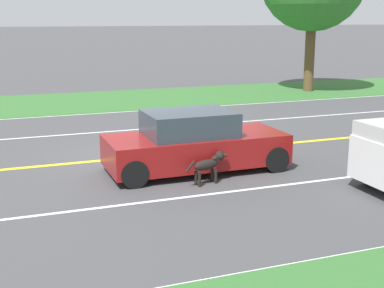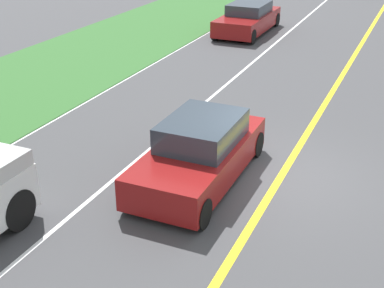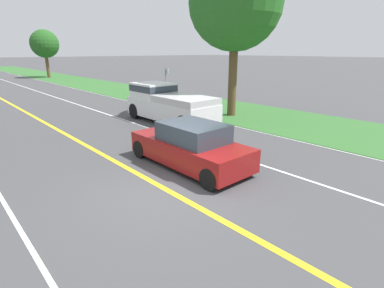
{
  "view_description": "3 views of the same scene",
  "coord_description": "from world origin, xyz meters",
  "px_view_note": "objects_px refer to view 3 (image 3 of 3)",
  "views": [
    {
      "loc": [
        13.39,
        -3.59,
        3.65
      ],
      "look_at": [
        2.48,
        0.52,
        0.87
      ],
      "focal_mm": 50.0,
      "sensor_mm": 36.0,
      "label": 1
    },
    {
      "loc": [
        -2.54,
        10.87,
        5.99
      ],
      "look_at": [
        1.85,
        0.96,
        0.9
      ],
      "focal_mm": 50.0,
      "sensor_mm": 36.0,
      "label": 2
    },
    {
      "loc": [
        -4.43,
        -6.11,
        3.65
      ],
      "look_at": [
        1.59,
        0.68,
        0.82
      ],
      "focal_mm": 28.0,
      "sensor_mm": 36.0,
      "label": 3
    }
  ],
  "objects_px": {
    "dog": "(215,146)",
    "roadside_tree_right_far": "(45,44)",
    "ego_car": "(190,146)",
    "street_sign": "(166,81)",
    "pickup_truck": "(168,103)",
    "roadside_tree_right_near": "(236,3)"
  },
  "relations": [
    {
      "from": "dog",
      "to": "street_sign",
      "type": "bearing_deg",
      "value": 47.53
    },
    {
      "from": "ego_car",
      "to": "roadside_tree_right_far",
      "type": "relative_size",
      "value": 0.67
    },
    {
      "from": "roadside_tree_right_far",
      "to": "dog",
      "type": "bearing_deg",
      "value": -99.29
    },
    {
      "from": "roadside_tree_right_near",
      "to": "roadside_tree_right_far",
      "type": "distance_m",
      "value": 34.53
    },
    {
      "from": "dog",
      "to": "roadside_tree_right_near",
      "type": "height_order",
      "value": "roadside_tree_right_near"
    },
    {
      "from": "dog",
      "to": "roadside_tree_right_far",
      "type": "bearing_deg",
      "value": 66.92
    },
    {
      "from": "pickup_truck",
      "to": "ego_car",
      "type": "bearing_deg",
      "value": -120.93
    },
    {
      "from": "dog",
      "to": "roadside_tree_right_far",
      "type": "relative_size",
      "value": 0.17
    },
    {
      "from": "street_sign",
      "to": "pickup_truck",
      "type": "bearing_deg",
      "value": -125.88
    },
    {
      "from": "dog",
      "to": "street_sign",
      "type": "distance_m",
      "value": 11.98
    },
    {
      "from": "ego_car",
      "to": "street_sign",
      "type": "relative_size",
      "value": 1.71
    },
    {
      "from": "dog",
      "to": "pickup_truck",
      "type": "height_order",
      "value": "pickup_truck"
    },
    {
      "from": "roadside_tree_right_far",
      "to": "roadside_tree_right_near",
      "type": "bearing_deg",
      "value": -90.61
    },
    {
      "from": "pickup_truck",
      "to": "roadside_tree_right_near",
      "type": "xyz_separation_m",
      "value": [
        3.71,
        -1.22,
        5.06
      ]
    },
    {
      "from": "pickup_truck",
      "to": "roadside_tree_right_near",
      "type": "height_order",
      "value": "roadside_tree_right_near"
    },
    {
      "from": "ego_car",
      "to": "roadside_tree_right_far",
      "type": "distance_m",
      "value": 39.85
    },
    {
      "from": "dog",
      "to": "ego_car",
      "type": "bearing_deg",
      "value": 163.24
    },
    {
      "from": "roadside_tree_right_far",
      "to": "street_sign",
      "type": "xyz_separation_m",
      "value": [
        -0.66,
        -28.54,
        -2.96
      ]
    },
    {
      "from": "ego_car",
      "to": "roadside_tree_right_far",
      "type": "height_order",
      "value": "roadside_tree_right_far"
    },
    {
      "from": "street_sign",
      "to": "roadside_tree_right_far",
      "type": "bearing_deg",
      "value": 88.68
    },
    {
      "from": "ego_car",
      "to": "roadside_tree_right_near",
      "type": "distance_m",
      "value": 9.97
    },
    {
      "from": "pickup_truck",
      "to": "street_sign",
      "type": "xyz_separation_m",
      "value": [
        3.42,
        4.73,
        0.59
      ]
    }
  ]
}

